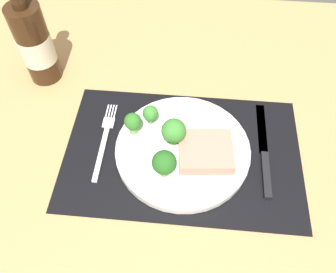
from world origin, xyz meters
TOP-DOWN VIEW (x-y plane):
  - ground_plane at (0.00, 0.00)cm, footprint 140.00×110.00cm
  - placemat at (0.00, 0.00)cm, footprint 47.29×30.58cm
  - plate at (0.00, 0.00)cm, footprint 26.76×26.76cm
  - steak at (4.45, -1.27)cm, footprint 11.13×10.04cm
  - broccoli_near_steak at (-10.18, 3.13)cm, footprint 3.49×3.49cm
  - broccoli_center at (-7.05, 5.93)cm, footprint 3.22×3.22cm
  - broccoli_front_edge at (-3.08, -6.02)cm, footprint 4.55×4.55cm
  - broccoli_near_fork at (-1.92, 1.07)cm, footprint 4.83×4.83cm
  - fork at (-16.18, 1.42)cm, footprint 2.40×19.20cm
  - knife at (16.33, 0.53)cm, footprint 1.80×23.00cm
  - wine_bottle at (-33.66, 19.02)cm, footprint 7.37×7.37cm

SIDE VIEW (x-z plane):
  - ground_plane at x=0.00cm, z-range -3.00..0.00cm
  - placemat at x=0.00cm, z-range 0.00..0.30cm
  - fork at x=-16.18cm, z-range 0.30..0.80cm
  - knife at x=16.33cm, z-range 0.20..1.00cm
  - plate at x=0.00cm, z-range 0.30..1.90cm
  - steak at x=4.45cm, z-range 1.90..4.25cm
  - broccoli_center at x=-7.05cm, z-range 2.30..6.64cm
  - broccoli_near_steak at x=-10.18cm, z-range 2.35..7.29cm
  - broccoli_front_edge at x=-3.08cm, z-range 2.46..8.48cm
  - broccoli_near_fork at x=-1.92cm, z-range 2.53..8.85cm
  - wine_bottle at x=-33.66cm, z-range -4.00..23.67cm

